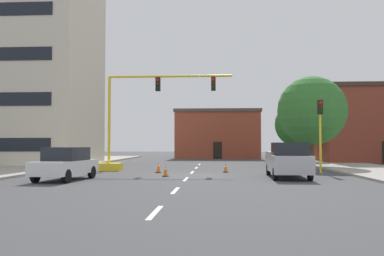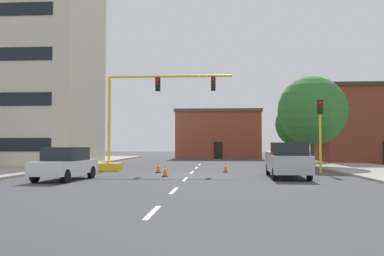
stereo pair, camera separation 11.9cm
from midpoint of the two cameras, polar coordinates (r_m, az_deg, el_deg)
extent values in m
plane|color=#424244|center=(25.70, -0.47, -6.47)|extent=(160.00, 160.00, 0.00)
cube|color=#9E998E|center=(36.61, -19.82, -4.97)|extent=(6.00, 56.00, 0.14)
cube|color=#9E998E|center=(35.33, 21.61, -5.05)|extent=(6.00, 56.00, 0.14)
cube|color=silver|center=(11.86, -5.38, -11.43)|extent=(0.16, 2.40, 0.01)
cube|color=silver|center=(17.27, -2.50, -8.54)|extent=(0.16, 2.40, 0.01)
cube|color=silver|center=(22.72, -1.01, -7.02)|extent=(0.16, 2.40, 0.01)
cube|color=silver|center=(28.19, -0.10, -6.09)|extent=(0.16, 2.40, 0.01)
cube|color=silver|center=(33.67, 0.51, -5.46)|extent=(0.16, 2.40, 0.01)
cube|color=silver|center=(39.15, 0.95, -5.01)|extent=(0.16, 2.40, 0.01)
cube|color=beige|center=(44.08, -23.78, 10.09)|extent=(15.57, 10.85, 22.33)
cube|color=brown|center=(57.42, 3.46, -1.08)|extent=(11.10, 8.12, 6.10)
cube|color=#4C4238|center=(57.58, 3.45, 2.16)|extent=(11.40, 8.42, 0.40)
cube|color=black|center=(53.32, 3.45, -3.09)|extent=(1.10, 0.06, 2.20)
cube|color=brown|center=(47.27, 23.35, 0.18)|extent=(10.82, 8.12, 7.48)
cube|color=#3D2D23|center=(47.59, 23.28, 4.92)|extent=(11.12, 8.42, 0.40)
cube|color=yellow|center=(30.43, -11.44, -5.25)|extent=(1.80, 1.20, 0.55)
cylinder|color=yellow|center=(30.44, -11.39, 1.11)|extent=(0.20, 0.20, 6.20)
cylinder|color=yellow|center=(29.95, -3.12, 7.09)|extent=(8.81, 0.16, 0.16)
cube|color=black|center=(29.98, -4.80, 5.97)|extent=(0.32, 0.36, 0.95)
sphere|color=red|center=(29.83, -4.85, 6.55)|extent=(0.20, 0.20, 0.20)
sphere|color=#38280A|center=(29.79, -4.86, 6.02)|extent=(0.20, 0.20, 0.20)
sphere|color=black|center=(29.75, -4.86, 5.48)|extent=(0.20, 0.20, 0.20)
cube|color=black|center=(29.66, 2.84, 6.06)|extent=(0.32, 0.36, 0.95)
sphere|color=red|center=(29.51, 2.83, 6.64)|extent=(0.20, 0.20, 0.20)
sphere|color=#38280A|center=(29.47, 2.83, 6.10)|extent=(0.20, 0.20, 0.20)
sphere|color=black|center=(29.43, 2.83, 5.56)|extent=(0.20, 0.20, 0.20)
cylinder|color=yellow|center=(28.45, 17.06, -1.13)|extent=(0.14, 0.14, 4.80)
cube|color=black|center=(28.55, 17.02, 2.74)|extent=(0.32, 0.36, 0.95)
sphere|color=red|center=(28.39, 17.10, 3.32)|extent=(0.20, 0.20, 0.20)
sphere|color=#38280A|center=(28.37, 17.11, 2.76)|extent=(0.20, 0.20, 0.20)
sphere|color=black|center=(28.35, 17.12, 2.19)|extent=(0.20, 0.20, 0.20)
cylinder|color=#4C3823|center=(34.87, 16.08, -3.19)|extent=(0.36, 0.36, 2.53)
sphere|color=#33702D|center=(34.97, 16.02, 2.30)|extent=(5.55, 5.55, 5.55)
cylinder|color=#4C3823|center=(44.73, 14.19, -3.18)|extent=(0.36, 0.36, 2.22)
sphere|color=#286023|center=(44.77, 14.15, 0.48)|extent=(4.66, 4.66, 4.66)
cube|color=#BCBCC1|center=(24.23, 12.83, -4.75)|extent=(2.13, 5.45, 0.95)
cube|color=#1E2328|center=(23.31, 13.11, -2.82)|extent=(1.88, 1.84, 0.70)
cube|color=#BCBCC1|center=(25.39, 12.45, -3.38)|extent=(2.07, 2.86, 0.16)
cylinder|color=black|center=(22.59, 15.75, -6.11)|extent=(0.24, 0.69, 0.68)
cylinder|color=black|center=(22.33, 11.18, -6.20)|extent=(0.24, 0.69, 0.68)
cylinder|color=black|center=(26.20, 14.25, -5.58)|extent=(0.24, 0.69, 0.68)
cylinder|color=black|center=(25.97, 10.31, -5.64)|extent=(0.24, 0.69, 0.68)
cube|color=white|center=(23.01, -17.11, -5.15)|extent=(2.31, 4.67, 0.70)
cube|color=#1E2328|center=(23.08, -16.98, -3.41)|extent=(1.93, 2.46, 0.70)
cylinder|color=black|center=(24.77, -17.23, -5.75)|extent=(0.29, 0.70, 0.68)
cylinder|color=black|center=(24.07, -13.71, -5.89)|extent=(0.29, 0.70, 0.68)
cylinder|color=black|center=(22.09, -20.84, -6.14)|extent=(0.29, 0.70, 0.68)
cylinder|color=black|center=(21.30, -16.98, -6.34)|extent=(0.29, 0.70, 0.68)
cube|color=black|center=(27.92, -4.76, -6.09)|extent=(0.36, 0.36, 0.04)
cone|color=orange|center=(27.90, -4.75, -5.36)|extent=(0.28, 0.28, 0.67)
cylinder|color=white|center=(27.89, -4.75, -5.20)|extent=(0.19, 0.19, 0.08)
cube|color=black|center=(28.39, 4.51, -6.02)|extent=(0.36, 0.36, 0.04)
cone|color=orange|center=(28.37, 4.50, -5.40)|extent=(0.28, 0.28, 0.58)
cylinder|color=white|center=(28.37, 4.50, -5.26)|extent=(0.19, 0.19, 0.08)
cube|color=black|center=(24.74, -3.79, -6.59)|extent=(0.36, 0.36, 0.04)
cone|color=orange|center=(24.72, -3.79, -5.80)|extent=(0.28, 0.28, 0.64)
cylinder|color=white|center=(24.71, -3.79, -5.63)|extent=(0.19, 0.19, 0.08)
camera|label=1|loc=(0.06, -90.11, 0.00)|focal=38.91mm
camera|label=2|loc=(0.06, 89.89, 0.00)|focal=38.91mm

